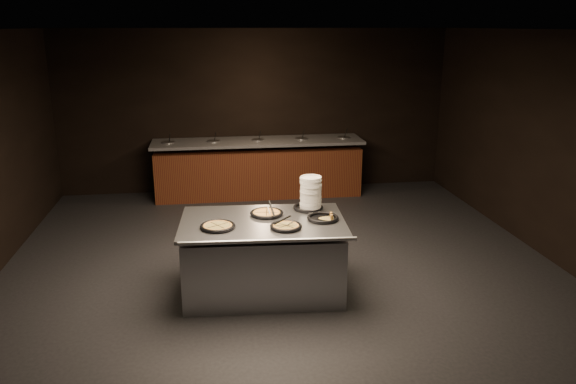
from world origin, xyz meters
name	(u,v)px	position (x,y,z in m)	size (l,w,h in m)	color
room	(286,163)	(0.00, 0.00, 1.45)	(7.02, 8.02, 2.92)	black
salad_bar	(258,172)	(0.00, 3.56, 0.44)	(3.70, 0.83, 1.18)	brown
serving_counter	(263,258)	(-0.30, -0.27, 0.42)	(1.89, 1.28, 0.87)	silver
plate_stack	(311,194)	(0.29, 0.02, 1.07)	(0.25, 0.25, 0.40)	white
pan_veggie_whole	(218,226)	(-0.80, -0.44, 0.89)	(0.38, 0.38, 0.04)	black
pan_cheese_whole	(267,213)	(-0.23, -0.08, 0.89)	(0.38, 0.38, 0.04)	black
pan_cheese_slices_a	(308,207)	(0.27, 0.06, 0.89)	(0.35, 0.35, 0.04)	black
pan_cheese_slices_b	(286,226)	(-0.08, -0.54, 0.89)	(0.34, 0.34, 0.04)	black
pan_veggie_slices	(323,218)	(0.37, -0.33, 0.89)	(0.35, 0.35, 0.04)	black
server_left	(270,209)	(-0.20, -0.13, 0.95)	(0.13, 0.33, 0.16)	silver
server_right	(287,222)	(-0.07, -0.54, 0.94)	(0.30, 0.09, 0.14)	silver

